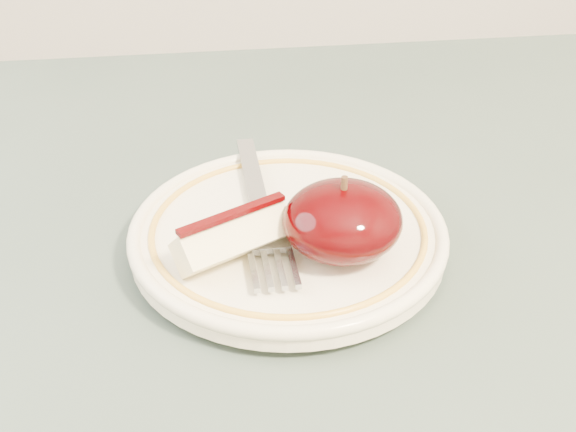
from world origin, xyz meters
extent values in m
cylinder|color=brown|center=(0.40, 0.40, 0.35)|extent=(0.05, 0.05, 0.71)
cube|color=#3F4D47|center=(0.00, 0.00, 0.73)|extent=(0.90, 0.90, 0.04)
cylinder|color=beige|center=(0.10, 0.10, 0.75)|extent=(0.11, 0.11, 0.01)
cylinder|color=beige|center=(0.10, 0.10, 0.76)|extent=(0.20, 0.20, 0.01)
torus|color=beige|center=(0.10, 0.10, 0.77)|extent=(0.20, 0.20, 0.01)
torus|color=gold|center=(0.10, 0.10, 0.77)|extent=(0.18, 0.18, 0.00)
ellipsoid|color=black|center=(0.13, 0.08, 0.79)|extent=(0.07, 0.07, 0.04)
cylinder|color=#472D19|center=(0.13, 0.08, 0.81)|extent=(0.00, 0.00, 0.01)
cube|color=#F7EAB6|center=(0.06, 0.08, 0.78)|extent=(0.08, 0.06, 0.03)
cube|color=#360102|center=(0.06, 0.08, 0.80)|extent=(0.07, 0.04, 0.00)
cube|color=gray|center=(0.08, 0.17, 0.77)|extent=(0.01, 0.09, 0.00)
cube|color=gray|center=(0.08, 0.11, 0.77)|extent=(0.01, 0.03, 0.00)
cube|color=gray|center=(0.08, 0.09, 0.77)|extent=(0.03, 0.02, 0.00)
cube|color=gray|center=(0.09, 0.06, 0.77)|extent=(0.00, 0.04, 0.00)
cube|color=gray|center=(0.09, 0.06, 0.77)|extent=(0.00, 0.04, 0.00)
cube|color=gray|center=(0.08, 0.06, 0.77)|extent=(0.00, 0.04, 0.00)
cube|color=gray|center=(0.07, 0.06, 0.77)|extent=(0.00, 0.04, 0.00)
camera|label=1|loc=(0.04, -0.31, 1.06)|focal=50.00mm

